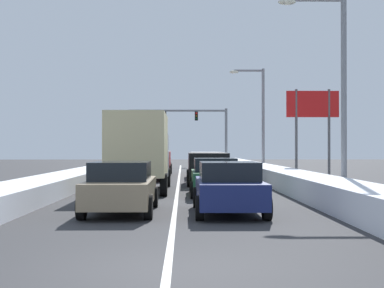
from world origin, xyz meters
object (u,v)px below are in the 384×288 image
at_px(suv_gray_right_lane_fourth, 206,162).
at_px(sedan_maroon_center_lane_third, 149,168).
at_px(suv_black_right_lane_third, 207,165).
at_px(sedan_charcoal_right_lane_fifth, 204,163).
at_px(sedan_green_right_lane_second, 215,177).
at_px(street_lamp_right_mid, 258,111).
at_px(street_lamp_right_near, 334,76).
at_px(box_truck_center_lane_second, 140,148).
at_px(sedan_white_center_lane_fifth, 159,162).
at_px(suv_red_center_lane_fourth, 156,161).
at_px(sedan_navy_right_lane_nearest, 229,187).
at_px(traffic_light_gantry, 192,122).
at_px(roadside_sign_right, 313,114).
at_px(sedan_tan_center_lane_nearest, 121,187).

relative_size(suv_gray_right_lane_fourth, sedan_maroon_center_lane_third, 1.09).
bearing_deg(suv_black_right_lane_third, sedan_charcoal_right_lane_fifth, 88.43).
xyz_separation_m(sedan_green_right_lane_second, street_lamp_right_mid, (4.40, 19.02, 3.99)).
relative_size(sedan_green_right_lane_second, suv_black_right_lane_third, 0.92).
xyz_separation_m(sedan_green_right_lane_second, street_lamp_right_near, (4.55, -1.13, 3.94)).
xyz_separation_m(box_truck_center_lane_second, sedan_white_center_lane_fifth, (-0.12, 22.24, -1.14)).
relative_size(sedan_green_right_lane_second, suv_red_center_lane_fourth, 0.92).
bearing_deg(street_lamp_right_mid, sedan_white_center_lane_fifth, 145.74).
distance_m(sedan_navy_right_lane_nearest, suv_black_right_lane_third, 12.82).
bearing_deg(sedan_green_right_lane_second, street_lamp_right_mid, 76.98).
xyz_separation_m(sedan_charcoal_right_lane_fifth, traffic_light_gantry, (-0.74, 16.16, 3.96)).
xyz_separation_m(sedan_white_center_lane_fifth, roadside_sign_right, (9.90, -13.25, 3.25)).
distance_m(sedan_navy_right_lane_nearest, street_lamp_right_near, 7.84).
bearing_deg(sedan_green_right_lane_second, suv_black_right_lane_third, 89.97).
relative_size(sedan_navy_right_lane_nearest, box_truck_center_lane_second, 0.62).
bearing_deg(street_lamp_right_near, suv_gray_right_lane_fourth, 106.65).
distance_m(sedan_maroon_center_lane_third, street_lamp_right_mid, 12.28).
relative_size(suv_gray_right_lane_fourth, box_truck_center_lane_second, 0.68).
bearing_deg(sedan_green_right_lane_second, suv_red_center_lane_fourth, 100.54).
relative_size(sedan_green_right_lane_second, suv_gray_right_lane_fourth, 0.92).
bearing_deg(sedan_navy_right_lane_nearest, suv_gray_right_lane_fourth, 89.56).
bearing_deg(suv_gray_right_lane_fourth, suv_black_right_lane_third, -91.61).
bearing_deg(sedan_navy_right_lane_nearest, suv_black_right_lane_third, 90.18).
relative_size(suv_black_right_lane_third, sedan_tan_center_lane_nearest, 1.09).
xyz_separation_m(sedan_green_right_lane_second, sedan_charcoal_right_lane_fifth, (0.38, 20.48, 0.00)).
bearing_deg(street_lamp_right_near, traffic_light_gantry, 97.40).
xyz_separation_m(sedan_navy_right_lane_nearest, suv_gray_right_lane_fourth, (0.15, 19.64, 0.25)).
distance_m(sedan_charcoal_right_lane_fifth, suv_red_center_lane_fourth, 4.91).
relative_size(sedan_navy_right_lane_nearest, traffic_light_gantry, 0.42).
bearing_deg(street_lamp_right_near, sedan_white_center_lane_fifth, 107.18).
relative_size(sedan_tan_center_lane_nearest, street_lamp_right_mid, 0.57).
bearing_deg(sedan_navy_right_lane_nearest, sedan_maroon_center_lane_third, 101.38).
xyz_separation_m(sedan_green_right_lane_second, suv_red_center_lane_fourth, (-3.18, 17.11, 0.25)).
bearing_deg(suv_black_right_lane_third, sedan_green_right_lane_second, -90.03).
distance_m(suv_gray_right_lane_fourth, box_truck_center_lane_second, 11.94).
bearing_deg(street_lamp_right_mid, street_lamp_right_near, -89.56).
xyz_separation_m(sedan_maroon_center_lane_third, suv_red_center_lane_fourth, (0.09, 6.81, 0.25)).
distance_m(suv_gray_right_lane_fourth, sedan_tan_center_lane_nearest, 19.74).
xyz_separation_m(suv_black_right_lane_third, traffic_light_gantry, (-0.36, 30.01, 3.71)).
xyz_separation_m(sedan_green_right_lane_second, roadside_sign_right, (6.60, 11.01, 3.25)).
distance_m(sedan_tan_center_lane_nearest, sedan_white_center_lane_fifth, 30.27).
bearing_deg(sedan_navy_right_lane_nearest, sedan_tan_center_lane_nearest, 176.76).
bearing_deg(street_lamp_right_near, sedan_maroon_center_lane_third, 124.39).
xyz_separation_m(sedan_maroon_center_lane_third, roadside_sign_right, (9.88, 0.71, 3.25)).
distance_m(sedan_navy_right_lane_nearest, traffic_light_gantry, 43.01).
distance_m(suv_black_right_lane_third, traffic_light_gantry, 30.24).
bearing_deg(sedan_tan_center_lane_nearest, sedan_maroon_center_lane_third, 90.62).
distance_m(sedan_navy_right_lane_nearest, sedan_charcoal_right_lane_fifth, 26.67).
xyz_separation_m(box_truck_center_lane_second, suv_red_center_lane_fourth, (-0.01, 15.09, -0.88)).
relative_size(sedan_navy_right_lane_nearest, street_lamp_right_near, 0.58).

